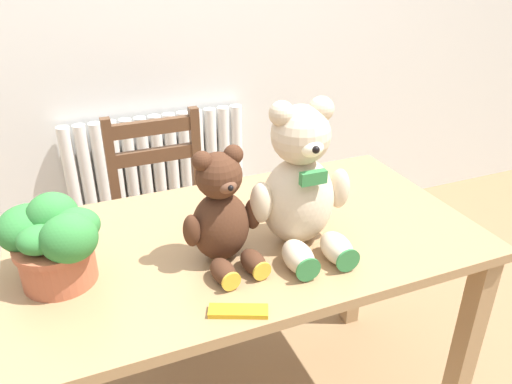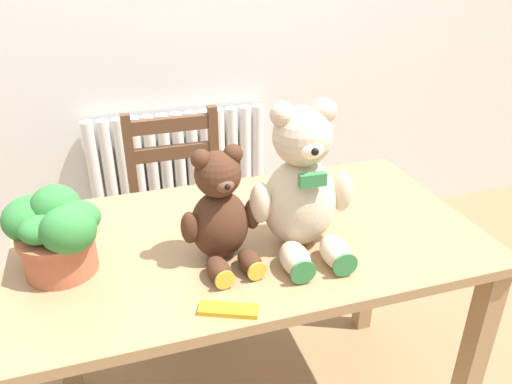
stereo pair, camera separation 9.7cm
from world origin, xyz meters
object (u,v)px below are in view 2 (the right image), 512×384
Objects in this scene: chocolate_bar at (229,310)px; teddy_bear_left at (221,213)px; potted_plant at (55,230)px; wooden_chair_behind at (182,214)px; teddy_bear_right at (302,188)px.

teddy_bear_left is at bearing 79.68° from chocolate_bar.
teddy_bear_left is 1.30× the size of potted_plant.
potted_plant is at bearing 61.19° from wooden_chair_behind.
chocolate_bar is at bearing -38.22° from potted_plant.
wooden_chair_behind is at bearing 87.13° from chocolate_bar.
teddy_bear_right is 1.71× the size of potted_plant.
chocolate_bar is (-0.04, -0.22, -0.13)m from teddy_bear_left.
wooden_chair_behind is at bearing -74.22° from teddy_bear_right.
potted_plant is at bearing -16.39° from teddy_bear_left.
potted_plant reaches higher than wooden_chair_behind.
potted_plant reaches higher than chocolate_bar.
teddy_bear_left reaches higher than potted_plant.
teddy_bear_right reaches higher than chocolate_bar.
chocolate_bar is at bearing 87.13° from wooden_chair_behind.
potted_plant is 0.47m from chocolate_bar.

